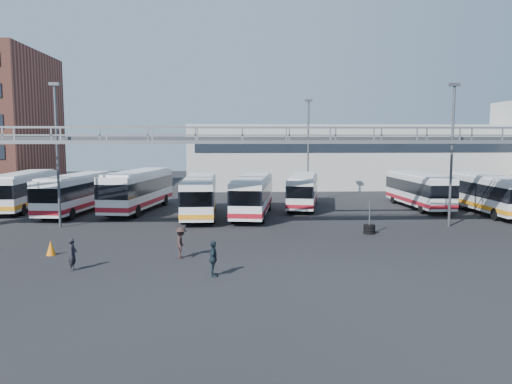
{
  "coord_description": "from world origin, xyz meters",
  "views": [
    {
      "loc": [
        -3.74,
        -27.9,
        6.34
      ],
      "look_at": [
        -2.05,
        6.0,
        2.68
      ],
      "focal_mm": 35.0,
      "sensor_mm": 36.0,
      "label": 1
    }
  ],
  "objects_px": {
    "bus_1": "(76,192)",
    "bus_4": "(253,194)",
    "pedestrian_a": "(73,254)",
    "bus_3": "(200,195)",
    "light_pole_back": "(308,145)",
    "cone_right": "(51,248)",
    "light_pole_left": "(57,147)",
    "pedestrian_c": "(181,243)",
    "bus_2": "(138,189)",
    "light_pole_mid": "(452,147)",
    "bus_7": "(419,189)",
    "bus_5": "(303,190)",
    "bus_8": "(488,193)",
    "tire_stack": "(369,228)",
    "bus_0": "(24,189)",
    "pedestrian_d": "(213,259)"
  },
  "relations": [
    {
      "from": "bus_1",
      "to": "bus_4",
      "type": "relative_size",
      "value": 1.0
    },
    {
      "from": "pedestrian_a",
      "to": "bus_3",
      "type": "bearing_deg",
      "value": -17.75
    },
    {
      "from": "light_pole_back",
      "to": "cone_right",
      "type": "bearing_deg",
      "value": -127.77
    },
    {
      "from": "light_pole_left",
      "to": "pedestrian_c",
      "type": "relative_size",
      "value": 6.09
    },
    {
      "from": "bus_2",
      "to": "pedestrian_c",
      "type": "relative_size",
      "value": 7.1
    },
    {
      "from": "light_pole_mid",
      "to": "bus_7",
      "type": "relative_size",
      "value": 0.97
    },
    {
      "from": "bus_2",
      "to": "bus_4",
      "type": "height_order",
      "value": "bus_2"
    },
    {
      "from": "light_pole_mid",
      "to": "bus_5",
      "type": "distance_m",
      "value": 14.29
    },
    {
      "from": "bus_8",
      "to": "tire_stack",
      "type": "xyz_separation_m",
      "value": [
        -12.37,
        -8.19,
        -1.44
      ]
    },
    {
      "from": "tire_stack",
      "to": "bus_2",
      "type": "bearing_deg",
      "value": 146.7
    },
    {
      "from": "light_pole_mid",
      "to": "pedestrian_a",
      "type": "relative_size",
      "value": 6.48
    },
    {
      "from": "cone_right",
      "to": "bus_5",
      "type": "bearing_deg",
      "value": 47.46
    },
    {
      "from": "bus_4",
      "to": "bus_2",
      "type": "bearing_deg",
      "value": 169.35
    },
    {
      "from": "bus_0",
      "to": "light_pole_back",
      "type": "bearing_deg",
      "value": 8.84
    },
    {
      "from": "bus_8",
      "to": "tire_stack",
      "type": "bearing_deg",
      "value": -145.85
    },
    {
      "from": "pedestrian_d",
      "to": "pedestrian_a",
      "type": "bearing_deg",
      "value": 79.31
    },
    {
      "from": "light_pole_back",
      "to": "cone_right",
      "type": "height_order",
      "value": "light_pole_back"
    },
    {
      "from": "light_pole_left",
      "to": "bus_5",
      "type": "distance_m",
      "value": 21.32
    },
    {
      "from": "pedestrian_a",
      "to": "bus_2",
      "type": "bearing_deg",
      "value": 1.03
    },
    {
      "from": "light_pole_mid",
      "to": "bus_2",
      "type": "bearing_deg",
      "value": 159.59
    },
    {
      "from": "bus_2",
      "to": "bus_7",
      "type": "height_order",
      "value": "bus_2"
    },
    {
      "from": "pedestrian_a",
      "to": "cone_right",
      "type": "xyz_separation_m",
      "value": [
        -2.2,
        3.25,
        -0.39
      ]
    },
    {
      "from": "pedestrian_d",
      "to": "bus_1",
      "type": "bearing_deg",
      "value": 32.56
    },
    {
      "from": "light_pole_mid",
      "to": "pedestrian_a",
      "type": "distance_m",
      "value": 26.29
    },
    {
      "from": "bus_5",
      "to": "pedestrian_c",
      "type": "xyz_separation_m",
      "value": [
        -9.24,
        -18.91,
        -0.84
      ]
    },
    {
      "from": "bus_1",
      "to": "pedestrian_a",
      "type": "height_order",
      "value": "bus_1"
    },
    {
      "from": "bus_0",
      "to": "bus_4",
      "type": "distance_m",
      "value": 20.71
    },
    {
      "from": "pedestrian_a",
      "to": "light_pole_left",
      "type": "bearing_deg",
      "value": 20.77
    },
    {
      "from": "bus_5",
      "to": "tire_stack",
      "type": "bearing_deg",
      "value": -66.78
    },
    {
      "from": "bus_4",
      "to": "bus_0",
      "type": "bearing_deg",
      "value": 175.33
    },
    {
      "from": "bus_0",
      "to": "pedestrian_a",
      "type": "relative_size",
      "value": 7.0
    },
    {
      "from": "bus_0",
      "to": "bus_2",
      "type": "height_order",
      "value": "bus_2"
    },
    {
      "from": "pedestrian_d",
      "to": "cone_right",
      "type": "relative_size",
      "value": 2.08
    },
    {
      "from": "bus_7",
      "to": "bus_1",
      "type": "bearing_deg",
      "value": -178.65
    },
    {
      "from": "light_pole_back",
      "to": "bus_7",
      "type": "height_order",
      "value": "light_pole_back"
    },
    {
      "from": "pedestrian_c",
      "to": "bus_4",
      "type": "bearing_deg",
      "value": -18.74
    },
    {
      "from": "light_pole_mid",
      "to": "bus_2",
      "type": "relative_size",
      "value": 0.86
    },
    {
      "from": "light_pole_mid",
      "to": "bus_1",
      "type": "relative_size",
      "value": 0.92
    },
    {
      "from": "bus_7",
      "to": "bus_5",
      "type": "bearing_deg",
      "value": 174.05
    },
    {
      "from": "light_pole_left",
      "to": "tire_stack",
      "type": "xyz_separation_m",
      "value": [
        21.46,
        -3.5,
        -5.35
      ]
    },
    {
      "from": "bus_8",
      "to": "pedestrian_d",
      "type": "bearing_deg",
      "value": -140.5
    },
    {
      "from": "bus_8",
      "to": "bus_0",
      "type": "bearing_deg",
      "value": 174.26
    },
    {
      "from": "bus_0",
      "to": "bus_2",
      "type": "relative_size",
      "value": 0.93
    },
    {
      "from": "tire_stack",
      "to": "bus_0",
      "type": "bearing_deg",
      "value": 155.4
    },
    {
      "from": "bus_4",
      "to": "bus_7",
      "type": "distance_m",
      "value": 15.82
    },
    {
      "from": "bus_8",
      "to": "pedestrian_d",
      "type": "distance_m",
      "value": 28.8
    },
    {
      "from": "bus_2",
      "to": "tire_stack",
      "type": "bearing_deg",
      "value": -23.3
    },
    {
      "from": "light_pole_back",
      "to": "bus_0",
      "type": "distance_m",
      "value": 26.9
    },
    {
      "from": "light_pole_left",
      "to": "tire_stack",
      "type": "bearing_deg",
      "value": -9.26
    },
    {
      "from": "light_pole_mid",
      "to": "tire_stack",
      "type": "xyz_separation_m",
      "value": [
        -6.54,
        -2.5,
        -5.35
      ]
    }
  ]
}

